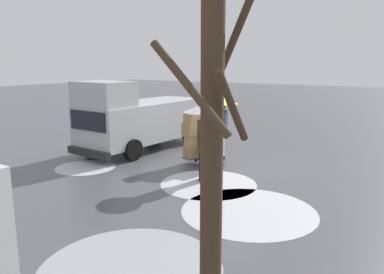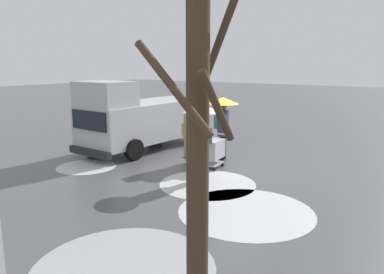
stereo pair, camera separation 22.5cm
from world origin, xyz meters
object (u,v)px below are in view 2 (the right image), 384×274
Objects in this scene: shopping_cart_vendor at (213,150)px; hand_dolly_boxes at (193,136)px; cargo_van_parked_right at (141,118)px; bare_tree_near at (198,179)px; pedestrian_pink_side at (202,124)px; pedestrian_black_side at (223,113)px.

shopping_cart_vendor is 0.62× the size of hand_dolly_boxes.
hand_dolly_boxes is (-2.83, 0.67, -0.25)m from cargo_van_parked_right.
cargo_van_parked_right is at bearing -44.55° from bare_tree_near.
shopping_cart_vendor is 0.26× the size of bare_tree_near.
bare_tree_near reaches higher than shopping_cart_vendor.
bare_tree_near reaches higher than pedestrian_pink_side.
shopping_cart_vendor is 0.47× the size of pedestrian_black_side.
cargo_van_parked_right is 3.29× the size of hand_dolly_boxes.
bare_tree_near is (-3.75, 6.51, 1.44)m from shopping_cart_vendor.
pedestrian_pink_side reaches higher than shopping_cart_vendor.
bare_tree_near is at bearing 117.97° from pedestrian_black_side.
hand_dolly_boxes is (0.75, -0.03, 0.36)m from shopping_cart_vendor.
bare_tree_near is (-3.35, 5.28, 0.44)m from pedestrian_pink_side.
pedestrian_black_side is (0.25, -1.02, 1.00)m from shopping_cart_vendor.
pedestrian_black_side is 0.55× the size of bare_tree_near.
cargo_van_parked_right is 5.32× the size of shopping_cart_vendor.
pedestrian_pink_side is at bearing 132.36° from hand_dolly_boxes.
cargo_van_parked_right is at bearing -25.88° from pedestrian_pink_side.
pedestrian_pink_side is at bearing -57.61° from bare_tree_near.
cargo_van_parked_right is 4.43m from pedestrian_pink_side.
pedestrian_pink_side is (-1.14, 1.25, 0.64)m from hand_dolly_boxes.
cargo_van_parked_right reaches higher than shopping_cart_vendor.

